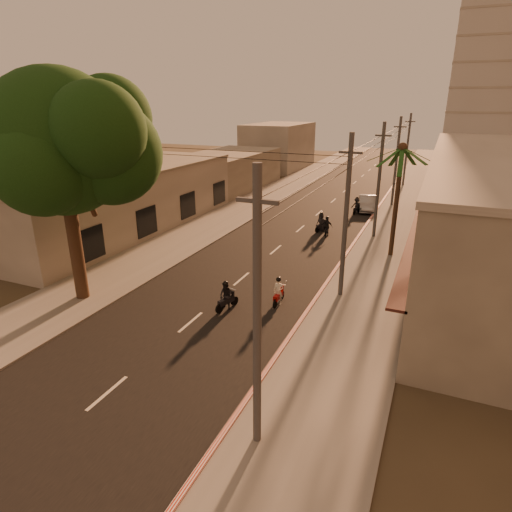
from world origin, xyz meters
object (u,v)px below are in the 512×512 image
object	(u,v)px
palm_tree	(402,154)
scooter_mid_a	(226,297)
scooter_mid_b	(327,227)
scooter_far_a	(321,223)
parked_car	(367,203)
broadleaf_tree	(68,143)
scooter_far_b	(357,206)
scooter_red	(278,292)

from	to	relation	value
palm_tree	scooter_mid_a	distance (m)	15.31
scooter_mid_b	scooter_far_a	bearing A→B (deg)	115.31
scooter_mid_b	parked_car	size ratio (longest dim) A/B	0.35
broadleaf_tree	scooter_far_b	size ratio (longest dim) A/B	7.10
scooter_mid_a	parked_car	size ratio (longest dim) A/B	0.36
palm_tree	scooter_far_a	size ratio (longest dim) A/B	4.92
scooter_red	scooter_far_b	world-z (taller)	scooter_far_b
scooter_red	scooter_far_b	bearing A→B (deg)	89.11
scooter_far_a	scooter_far_b	size ratio (longest dim) A/B	0.98
broadleaf_tree	scooter_far_b	distance (m)	28.10
scooter_far_a	palm_tree	bearing A→B (deg)	-13.52
scooter_red	scooter_far_b	distance (m)	21.56
palm_tree	scooter_far_a	xyz separation A→B (m)	(-6.20, 4.03, -6.39)
scooter_mid_a	parked_car	distance (m)	25.23
scooter_mid_b	parked_car	world-z (taller)	scooter_mid_b
palm_tree	scooter_mid_a	bearing A→B (deg)	-120.14
scooter_red	scooter_mid_b	world-z (taller)	scooter_mid_b
palm_tree	scooter_mid_a	size ratio (longest dim) A/B	4.93
scooter_far_b	scooter_mid_a	bearing A→B (deg)	-87.36
palm_tree	scooter_far_b	distance (m)	13.73
scooter_mid_b	scooter_far_a	distance (m)	1.26
parked_car	scooter_far_b	bearing A→B (deg)	-124.56
scooter_far_a	scooter_red	bearing A→B (deg)	-64.49
scooter_mid_a	scooter_far_a	bearing A→B (deg)	103.49
scooter_mid_b	broadleaf_tree	bearing A→B (deg)	-129.49
broadleaf_tree	palm_tree	xyz separation A→B (m)	(14.61, 13.86, -1.33)
scooter_mid_b	scooter_far_a	world-z (taller)	scooter_far_a
broadleaf_tree	scooter_far_a	size ratio (longest dim) A/B	7.26
scooter_mid_a	scooter_far_a	xyz separation A→B (m)	(0.79, 16.06, -0.00)
scooter_far_a	scooter_far_b	bearing A→B (deg)	96.97
scooter_far_a	scooter_mid_b	bearing A→B (deg)	-34.24
scooter_red	parked_car	bearing A→B (deg)	87.32
scooter_far_a	parked_car	size ratio (longest dim) A/B	0.36
broadleaf_tree	parked_car	xyz separation A→B (m)	(10.74, 26.85, -7.74)
broadleaf_tree	scooter_red	distance (m)	13.10
scooter_far_b	broadleaf_tree	bearing A→B (deg)	-103.25
palm_tree	broadleaf_tree	bearing A→B (deg)	-136.52
scooter_red	scooter_mid_a	world-z (taller)	scooter_mid_a
scooter_mid_a	scooter_mid_b	xyz separation A→B (m)	(1.53, 15.04, -0.02)
broadleaf_tree	scooter_far_b	xyz separation A→B (m)	(10.01, 25.10, -7.71)
scooter_mid_a	scooter_mid_b	world-z (taller)	scooter_mid_a
scooter_mid_b	scooter_far_b	world-z (taller)	scooter_far_b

